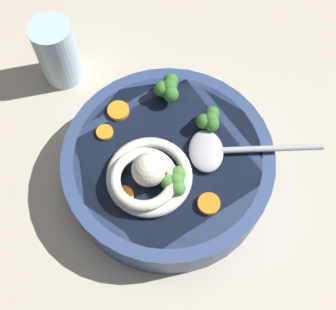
{
  "coord_description": "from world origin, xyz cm",
  "views": [
    {
      "loc": [
        25.95,
        -1.57,
        58.5
      ],
      "look_at": [
        2.4,
        2.89,
        9.44
      ],
      "focal_mm": 45.35,
      "sensor_mm": 36.0,
      "label": 1
    }
  ],
  "objects_px": {
    "soup_spoon": "(217,150)",
    "drinking_glass": "(57,53)",
    "noodle_pile": "(146,176)",
    "soup_bowl": "(168,165)"
  },
  "relations": [
    {
      "from": "soup_spoon",
      "to": "drinking_glass",
      "type": "height_order",
      "value": "drinking_glass"
    },
    {
      "from": "drinking_glass",
      "to": "soup_bowl",
      "type": "bearing_deg",
      "value": 32.27
    },
    {
      "from": "soup_bowl",
      "to": "drinking_glass",
      "type": "relative_size",
      "value": 2.62
    },
    {
      "from": "noodle_pile",
      "to": "drinking_glass",
      "type": "relative_size",
      "value": 1.12
    },
    {
      "from": "soup_bowl",
      "to": "soup_spoon",
      "type": "bearing_deg",
      "value": 81.57
    },
    {
      "from": "soup_bowl",
      "to": "drinking_glass",
      "type": "distance_m",
      "value": 0.24
    },
    {
      "from": "drinking_glass",
      "to": "noodle_pile",
      "type": "bearing_deg",
      "value": 22.4
    },
    {
      "from": "soup_spoon",
      "to": "drinking_glass",
      "type": "bearing_deg",
      "value": 140.15
    },
    {
      "from": "noodle_pile",
      "to": "soup_spoon",
      "type": "xyz_separation_m",
      "value": [
        -0.02,
        0.09,
        -0.01
      ]
    },
    {
      "from": "soup_bowl",
      "to": "noodle_pile",
      "type": "distance_m",
      "value": 0.06
    }
  ]
}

